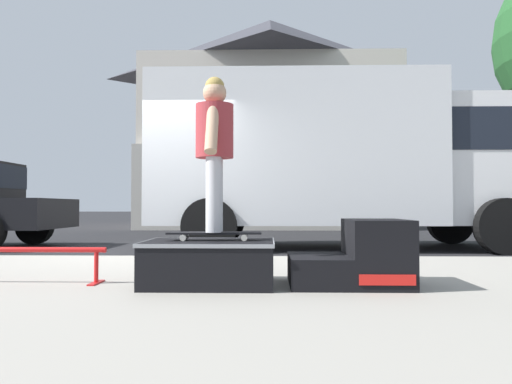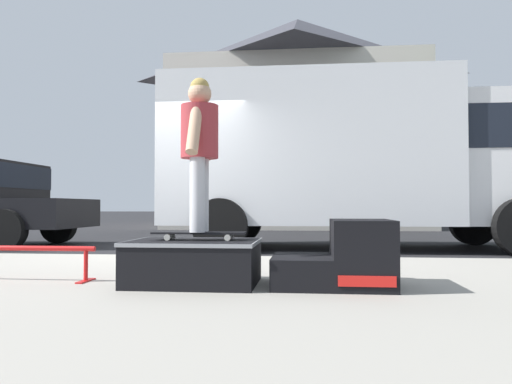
% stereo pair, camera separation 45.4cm
% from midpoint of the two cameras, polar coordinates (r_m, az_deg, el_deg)
% --- Properties ---
extents(ground_plane, '(140.00, 140.00, 0.00)m').
position_cam_midpoint_polar(ground_plane, '(7.34, -14.74, -7.58)').
color(ground_plane, black).
extents(sidewalk_slab, '(50.00, 5.00, 0.12)m').
position_cam_midpoint_polar(sidewalk_slab, '(4.55, -25.51, -10.39)').
color(sidewalk_slab, gray).
rests_on(sidewalk_slab, ground).
extents(skate_box, '(1.06, 0.82, 0.36)m').
position_cam_midpoint_polar(skate_box, '(4.19, -8.40, -7.79)').
color(skate_box, black).
rests_on(skate_box, sidewalk_slab).
extents(kicker_ramp, '(0.95, 0.73, 0.54)m').
position_cam_midpoint_polar(kicker_ramp, '(4.16, 8.54, -7.45)').
color(kicker_ramp, black).
rests_on(kicker_ramp, sidewalk_slab).
extents(grind_rail, '(1.35, 0.28, 0.30)m').
position_cam_midpoint_polar(grind_rail, '(4.74, -27.25, -6.56)').
color(grind_rail, red).
rests_on(grind_rail, sidewalk_slab).
extents(skateboard, '(0.79, 0.23, 0.07)m').
position_cam_midpoint_polar(skateboard, '(4.20, -7.87, -4.71)').
color(skateboard, black).
rests_on(skateboard, skate_box).
extents(skater_kid, '(0.32, 0.67, 1.30)m').
position_cam_midpoint_polar(skater_kid, '(4.23, -7.83, 5.85)').
color(skater_kid, silver).
rests_on(skater_kid, skateboard).
extents(box_truck, '(6.91, 2.63, 3.05)m').
position_cam_midpoint_polar(box_truck, '(9.33, 8.77, 4.11)').
color(box_truck, silver).
rests_on(box_truck, ground).
extents(house_behind, '(9.54, 8.23, 8.40)m').
position_cam_midpoint_polar(house_behind, '(20.44, 0.99, 8.12)').
color(house_behind, beige).
rests_on(house_behind, ground).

